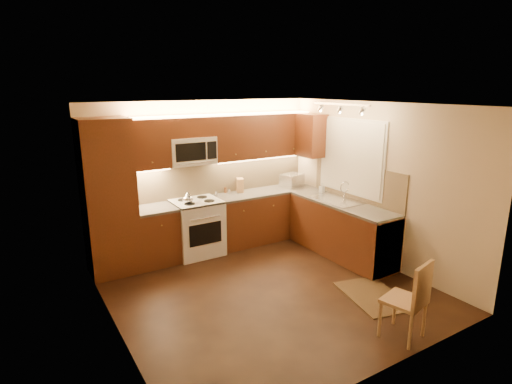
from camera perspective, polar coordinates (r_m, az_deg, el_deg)
floor at (r=5.87m, az=1.61°, el=-13.26°), size 4.00×4.00×0.01m
ceiling at (r=5.20m, az=1.81°, el=11.91°), size 4.00×4.00×0.01m
wall_back at (r=7.11m, az=-7.18°, el=2.32°), size 4.00×0.01×2.50m
wall_front at (r=3.98m, az=17.88°, el=-8.09°), size 4.00×0.01×2.50m
wall_left at (r=4.66m, az=-19.37°, el=-4.89°), size 0.01×4.00×2.50m
wall_right at (r=6.68m, az=16.19°, el=1.07°), size 0.01×4.00×2.50m
pantry at (r=6.36m, az=-19.63°, el=-0.79°), size 0.70×0.60×2.30m
base_cab_back_left at (r=6.73m, az=-13.60°, el=-5.97°), size 0.62×0.60×0.86m
counter_back_left at (r=6.59m, az=-13.83°, el=-2.29°), size 0.62×0.60×0.04m
base_cab_back_right at (r=7.55m, az=1.17°, el=-3.30°), size 1.92×0.60×0.86m
counter_back_right at (r=7.42m, az=1.19°, el=0.01°), size 1.92×0.60×0.04m
base_cab_right at (r=6.97m, az=11.62°, el=-5.13°), size 0.60×2.00×0.86m
counter_right at (r=6.83m, az=11.81°, el=-1.57°), size 0.60×2.00×0.04m
dishwasher at (r=6.51m, az=15.84°, el=-6.81°), size 0.58×0.60×0.84m
backsplash_back at (r=7.26m, az=-4.63°, el=2.23°), size 3.30×0.02×0.60m
backsplash_right at (r=6.95m, az=13.69°, el=1.32°), size 0.02×2.00×0.60m
upper_cab_back_left at (r=6.50m, az=-14.70°, el=6.42°), size 0.62×0.35×0.75m
upper_cab_back_right at (r=7.35m, az=0.70°, el=7.76°), size 1.92×0.35×0.75m
upper_cab_bridge at (r=6.71m, az=-9.13°, el=8.83°), size 0.76×0.35×0.31m
upper_cab_right_corner at (r=7.46m, az=7.62°, el=7.74°), size 0.35×0.50×0.75m
stove at (r=6.92m, az=-8.11°, el=-4.85°), size 0.76×0.65×0.92m
microwave at (r=6.74m, az=-8.96°, el=5.65°), size 0.76×0.38×0.44m
window_frame at (r=6.98m, az=12.98°, el=4.76°), size 0.03×1.44×1.24m
window_blinds at (r=6.96m, az=12.86°, el=4.74°), size 0.02×1.36×1.16m
sink at (r=6.91m, az=11.00°, el=-0.53°), size 0.52×0.86×0.15m
faucet at (r=7.02m, az=12.12°, el=0.26°), size 0.20×0.04×0.30m
track_light_bar at (r=6.48m, az=11.55°, el=11.78°), size 0.04×1.20×0.03m
kettle at (r=6.60m, az=-9.39°, el=-0.78°), size 0.19×0.19×0.19m
toaster_oven at (r=7.74m, az=4.96°, el=1.61°), size 0.46×0.40×0.24m
knife_block at (r=7.32m, az=-2.21°, el=0.95°), size 0.17×0.21×0.24m
spice_jar_a at (r=7.21m, az=-3.74°, el=0.07°), size 0.06×0.06×0.09m
spice_jar_b at (r=7.29m, az=-4.22°, el=0.27°), size 0.05×0.05×0.10m
spice_jar_c at (r=7.09m, az=-5.49°, el=-0.23°), size 0.05×0.05×0.09m
spice_jar_d at (r=7.36m, az=-1.92°, el=0.41°), size 0.06×0.06×0.09m
soap_bottle at (r=7.38m, az=9.06°, el=0.56°), size 0.08×0.08×0.16m
rug at (r=5.91m, az=15.85°, el=-13.57°), size 0.88×1.13×0.01m
dining_chair at (r=4.96m, az=19.72°, el=-13.67°), size 0.49×0.49×0.92m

